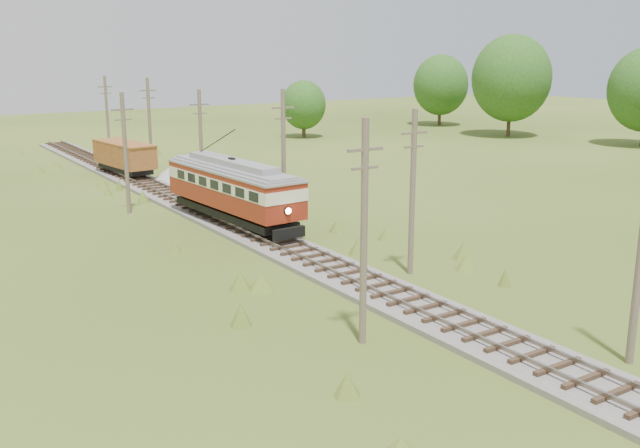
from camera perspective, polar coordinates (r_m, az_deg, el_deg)
railbed_main at (r=49.22m, az=-7.85°, el=0.41°), size 3.60×96.00×0.57m
streetcar at (r=47.09m, az=-7.01°, el=3.02°), size 3.88×13.21×5.99m
gondola at (r=67.85m, az=-15.38°, el=5.29°), size 3.61×8.40×2.70m
gravel_pile at (r=65.44m, az=-11.80°, el=3.90°), size 3.34×3.54×1.21m
utility_pole_r_2 at (r=36.79m, az=7.41°, el=2.64°), size 1.60×0.30×8.60m
utility_pole_r_3 at (r=47.22m, az=-2.93°, el=5.44°), size 1.60×0.30×9.00m
utility_pole_r_4 at (r=58.70m, az=-9.51°, el=6.60°), size 1.60×0.30×8.40m
utility_pole_r_5 at (r=70.86m, az=-13.47°, el=7.83°), size 1.60×0.30×8.90m
utility_pole_r_6 at (r=83.13m, az=-16.66°, el=8.38°), size 1.60×0.30×8.70m
utility_pole_l_a at (r=27.60m, az=3.54°, el=-0.58°), size 1.60×0.30×9.00m
utility_pole_l_b at (r=52.37m, az=-15.30°, el=5.57°), size 1.60×0.30×8.60m
tree_right_4 at (r=100.31m, az=15.07°, el=11.19°), size 10.50×10.50×13.53m
tree_right_5 at (r=113.10m, az=9.63°, el=10.91°), size 8.40×8.40×10.82m
tree_mid_b at (r=95.93m, az=-1.31°, el=9.51°), size 5.88×5.88×7.57m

